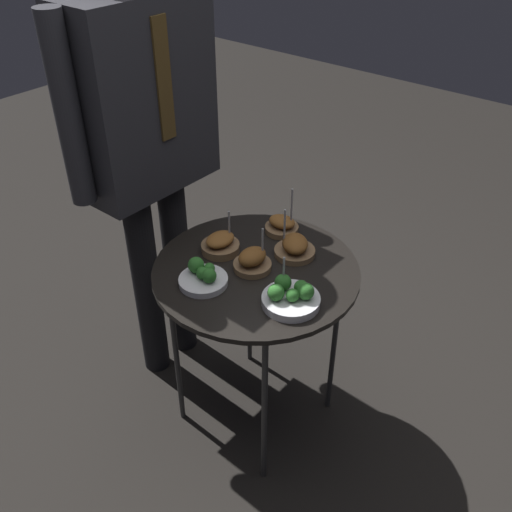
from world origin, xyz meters
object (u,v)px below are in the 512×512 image
object	(u,v)px
bowl_broccoli_back_left	(291,296)
bowl_roast_back_right	(252,261)
bowl_roast_front_center	(295,247)
bowl_roast_front_left	(221,244)
bowl_roast_mid_left	(282,225)
bowl_broccoli_center	(203,276)
waiter_figure	(144,120)
serving_cart	(256,280)

from	to	relation	value
bowl_broccoli_back_left	bowl_roast_back_right	size ratio (longest dim) A/B	1.21
bowl_roast_front_center	bowl_roast_front_left	size ratio (longest dim) A/B	1.16
bowl_broccoli_back_left	bowl_roast_mid_left	distance (m)	0.40
bowl_broccoli_center	bowl_roast_back_right	world-z (taller)	bowl_roast_back_right
bowl_roast_front_left	waiter_figure	bearing A→B (deg)	88.77
bowl_roast_front_center	bowl_roast_front_left	bearing A→B (deg)	124.45
bowl_roast_back_right	waiter_figure	bearing A→B (deg)	88.09
bowl_roast_front_left	bowl_roast_back_right	size ratio (longest dim) A/B	0.99
bowl_roast_mid_left	bowl_roast_back_right	distance (m)	0.25
bowl_broccoli_back_left	waiter_figure	xyz separation A→B (m)	(0.08, 0.69, 0.35)
bowl_roast_front_center	waiter_figure	world-z (taller)	waiter_figure
serving_cart	bowl_broccoli_back_left	size ratio (longest dim) A/B	3.98
bowl_roast_front_center	bowl_roast_mid_left	size ratio (longest dim) A/B	0.95
bowl_roast_back_right	waiter_figure	distance (m)	0.60
serving_cart	waiter_figure	bearing A→B (deg)	88.94
bowl_broccoli_back_left	bowl_roast_back_right	world-z (taller)	bowl_roast_back_right
waiter_figure	bowl_broccoli_center	bearing A→B (deg)	-112.70
serving_cart	bowl_roast_front_left	bearing A→B (deg)	89.31
bowl_broccoli_center	serving_cart	bearing A→B (deg)	-26.17
serving_cart	bowl_roast_front_left	size ratio (longest dim) A/B	4.88
bowl_roast_back_right	waiter_figure	size ratio (longest dim) A/B	0.09
bowl_roast_front_center	waiter_figure	bearing A→B (deg)	103.89
serving_cart	bowl_roast_mid_left	size ratio (longest dim) A/B	3.97
bowl_broccoli_center	waiter_figure	world-z (taller)	waiter_figure
bowl_broccoli_back_left	bowl_roast_back_right	xyz separation A→B (m)	(0.06, 0.20, 0.00)
bowl_roast_front_center	serving_cart	bearing A→B (deg)	160.85
bowl_roast_mid_left	waiter_figure	bearing A→B (deg)	117.68
bowl_roast_back_right	waiter_figure	xyz separation A→B (m)	(0.02, 0.49, 0.35)
serving_cart	bowl_roast_mid_left	distance (m)	0.25
bowl_roast_front_center	bowl_broccoli_back_left	distance (m)	0.26
bowl_roast_front_center	bowl_roast_mid_left	distance (m)	0.15
bowl_roast_front_left	bowl_broccoli_back_left	xyz separation A→B (m)	(-0.07, -0.35, 0.00)
bowl_roast_mid_left	bowl_roast_back_right	bearing A→B (deg)	-165.52
waiter_figure	bowl_roast_back_right	bearing A→B (deg)	-91.91
bowl_broccoli_back_left	waiter_figure	bearing A→B (deg)	83.43
bowl_roast_back_right	bowl_broccoli_center	bearing A→B (deg)	155.58
bowl_roast_mid_left	bowl_roast_back_right	xyz separation A→B (m)	(-0.24, -0.06, 0.01)
waiter_figure	bowl_broccoli_back_left	bearing A→B (deg)	-96.57
bowl_roast_mid_left	serving_cart	bearing A→B (deg)	-162.96
bowl_roast_front_center	bowl_roast_mid_left	world-z (taller)	bowl_roast_mid_left
bowl_broccoli_center	bowl_roast_mid_left	bearing A→B (deg)	-1.41
bowl_roast_front_center	bowl_roast_front_left	world-z (taller)	bowl_roast_front_center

